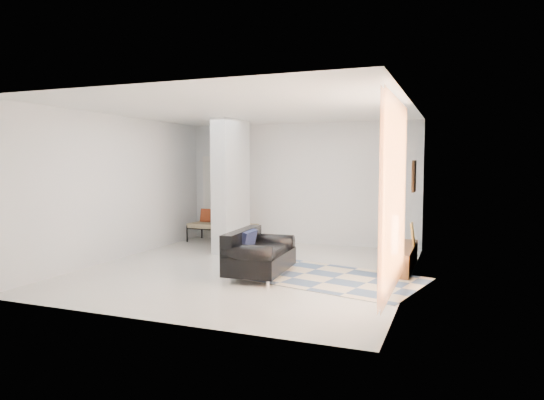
% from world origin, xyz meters
% --- Properties ---
extents(floor, '(6.00, 6.00, 0.00)m').
position_xyz_m(floor, '(0.00, 0.00, 0.00)').
color(floor, beige).
rests_on(floor, ground).
extents(ceiling, '(6.00, 6.00, 0.00)m').
position_xyz_m(ceiling, '(0.00, 0.00, 2.80)').
color(ceiling, white).
rests_on(ceiling, wall_back).
extents(wall_back, '(6.00, 0.00, 6.00)m').
position_xyz_m(wall_back, '(0.00, 3.00, 1.40)').
color(wall_back, silver).
rests_on(wall_back, ground).
extents(wall_front, '(6.00, 0.00, 6.00)m').
position_xyz_m(wall_front, '(0.00, -3.00, 1.40)').
color(wall_front, silver).
rests_on(wall_front, ground).
extents(wall_left, '(0.00, 6.00, 6.00)m').
position_xyz_m(wall_left, '(-2.75, 0.00, 1.40)').
color(wall_left, silver).
rests_on(wall_left, ground).
extents(wall_right, '(0.00, 6.00, 6.00)m').
position_xyz_m(wall_right, '(2.75, 0.00, 1.40)').
color(wall_right, silver).
rests_on(wall_right, ground).
extents(partition_column, '(0.35, 1.20, 2.80)m').
position_xyz_m(partition_column, '(-1.10, 1.60, 1.40)').
color(partition_column, '#B2B7B9').
rests_on(partition_column, floor).
extents(hallway_door, '(0.85, 0.06, 2.04)m').
position_xyz_m(hallway_door, '(-2.10, 2.96, 1.02)').
color(hallway_door, white).
rests_on(hallway_door, floor).
extents(curtain, '(0.00, 2.55, 2.55)m').
position_xyz_m(curtain, '(2.67, -1.15, 1.45)').
color(curtain, '#FD9242').
rests_on(curtain, wall_right).
extents(wall_art, '(0.04, 0.45, 0.55)m').
position_xyz_m(wall_art, '(2.72, 1.01, 1.65)').
color(wall_art, '#311D0D').
rests_on(wall_art, wall_right).
extents(media_console, '(0.45, 1.78, 0.80)m').
position_xyz_m(media_console, '(2.52, 1.02, 0.20)').
color(media_console, brown).
rests_on(media_console, floor).
extents(loveseat, '(0.93, 1.50, 0.76)m').
position_xyz_m(loveseat, '(0.34, -0.40, 0.36)').
color(loveseat, silver).
rests_on(loveseat, floor).
extents(daybed, '(1.64, 0.77, 0.77)m').
position_xyz_m(daybed, '(-1.77, 2.48, 0.42)').
color(daybed, black).
rests_on(daybed, floor).
extents(area_rug, '(3.09, 2.42, 0.01)m').
position_xyz_m(area_rug, '(1.60, -0.15, 0.01)').
color(area_rug, '#C5B596').
rests_on(area_rug, floor).
extents(cylinder_lamp, '(0.12, 0.12, 0.63)m').
position_xyz_m(cylinder_lamp, '(2.50, 0.25, 0.71)').
color(cylinder_lamp, silver).
rests_on(cylinder_lamp, media_console).
extents(bronze_figurine, '(0.12, 0.12, 0.22)m').
position_xyz_m(bronze_figurine, '(2.47, 1.56, 0.51)').
color(bronze_figurine, '#302315').
rests_on(bronze_figurine, media_console).
extents(vase, '(0.20, 0.20, 0.20)m').
position_xyz_m(vase, '(2.47, 0.89, 0.50)').
color(vase, white).
rests_on(vase, media_console).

